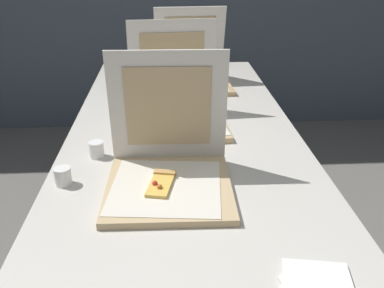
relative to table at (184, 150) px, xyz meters
The scene contains 8 objects.
table is the anchor object (origin of this frame).
pizza_box_front 0.36m from the table, 100.38° to the right, with size 0.38×0.39×0.40m.
pizza_box_middle 0.20m from the table, 97.85° to the left, with size 0.41×0.42×0.40m.
pizza_box_back 0.70m from the table, 84.00° to the left, with size 0.40×0.41×0.39m.
cup_white_near_left 0.50m from the table, 141.20° to the right, with size 0.05×0.05×0.06m, color white.
cup_white_far 0.44m from the table, 125.57° to the left, with size 0.05×0.05×0.06m, color white.
cup_white_near_center 0.35m from the table, 157.70° to the right, with size 0.05×0.05×0.06m, color white.
napkin_pile 0.84m from the table, 72.29° to the right, with size 0.19×0.18×0.01m.
Camera 1 is at (-0.06, -0.85, 1.44)m, focal length 39.69 mm.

